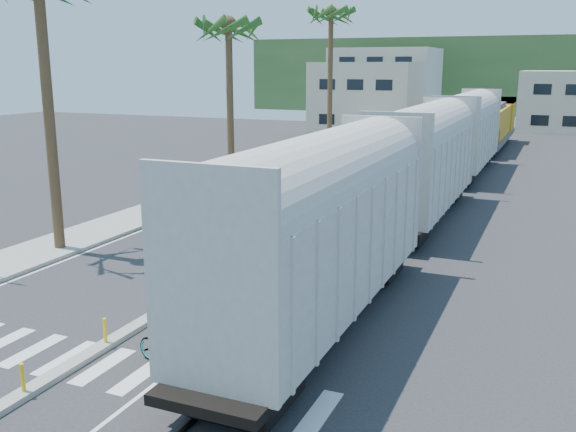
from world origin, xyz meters
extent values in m
plane|color=#28282B|center=(0.00, 0.00, 0.00)|extent=(140.00, 140.00, 0.00)
cube|color=gray|center=(-8.50, 25.00, 0.07)|extent=(3.00, 90.00, 0.15)
cube|color=black|center=(4.28, 28.00, 0.03)|extent=(0.12, 100.00, 0.06)
cube|color=black|center=(5.72, 28.00, 0.03)|extent=(0.12, 100.00, 0.06)
cube|color=gray|center=(0.00, 20.00, 0.07)|extent=(0.45, 60.00, 0.15)
cylinder|color=yellow|center=(0.00, -4.00, 0.50)|extent=(0.10, 0.10, 0.70)
cylinder|color=yellow|center=(0.00, -1.00, 0.50)|extent=(0.10, 0.10, 0.70)
cylinder|color=yellow|center=(0.00, 2.00, 0.50)|extent=(0.10, 0.10, 0.70)
cylinder|color=yellow|center=(0.00, 5.00, 0.50)|extent=(0.10, 0.10, 0.70)
cylinder|color=yellow|center=(0.00, 8.00, 0.50)|extent=(0.10, 0.10, 0.70)
cylinder|color=yellow|center=(0.00, 11.00, 0.50)|extent=(0.10, 0.10, 0.70)
cylinder|color=yellow|center=(0.00, 14.00, 0.50)|extent=(0.10, 0.10, 0.70)
cylinder|color=yellow|center=(0.00, 17.00, 0.50)|extent=(0.10, 0.10, 0.70)
cylinder|color=yellow|center=(0.00, 20.00, 0.50)|extent=(0.10, 0.10, 0.70)
cylinder|color=yellow|center=(0.00, 23.00, 0.50)|extent=(0.10, 0.10, 0.70)
cylinder|color=yellow|center=(0.00, 26.00, 0.50)|extent=(0.10, 0.10, 0.70)
cylinder|color=yellow|center=(0.00, 29.00, 0.50)|extent=(0.10, 0.10, 0.70)
cylinder|color=yellow|center=(0.00, 32.00, 0.50)|extent=(0.10, 0.10, 0.70)
cylinder|color=yellow|center=(0.00, 35.00, 0.50)|extent=(0.10, 0.10, 0.70)
cylinder|color=yellow|center=(0.00, 38.00, 0.50)|extent=(0.10, 0.10, 0.70)
cylinder|color=yellow|center=(0.00, 41.00, 0.50)|extent=(0.10, 0.10, 0.70)
cube|color=silver|center=(0.00, -2.00, 0.01)|extent=(14.00, 2.20, 0.01)
cube|color=silver|center=(-6.80, 25.00, 0.00)|extent=(0.12, 90.00, 0.01)
cube|color=silver|center=(2.50, 25.00, 0.00)|extent=(0.12, 90.00, 0.01)
cube|color=#B1AEA2|center=(5.00, 2.67, 2.70)|extent=(3.00, 12.88, 3.40)
cylinder|color=#B1AEA2|center=(5.00, 2.67, 4.40)|extent=(2.90, 12.58, 2.90)
cube|color=black|center=(5.00, 2.67, 0.50)|extent=(2.60, 12.88, 1.00)
cube|color=#B1AEA2|center=(5.00, 17.67, 2.70)|extent=(3.00, 12.88, 3.40)
cylinder|color=#B1AEA2|center=(5.00, 17.67, 4.40)|extent=(2.90, 12.58, 2.90)
cube|color=black|center=(5.00, 17.67, 0.50)|extent=(2.60, 12.88, 1.00)
cube|color=#B1AEA2|center=(5.00, 32.67, 2.70)|extent=(3.00, 12.88, 3.40)
cylinder|color=#B1AEA2|center=(5.00, 32.67, 4.40)|extent=(2.90, 12.58, 2.90)
cube|color=black|center=(5.00, 32.67, 0.50)|extent=(2.60, 12.88, 1.00)
cube|color=#4C4C4F|center=(5.00, 48.67, 1.05)|extent=(3.00, 17.00, 0.50)
cube|color=#BF7F12|center=(5.00, 47.67, 2.60)|extent=(2.70, 12.24, 2.60)
cube|color=#BF7F12|center=(5.00, 54.45, 2.90)|extent=(3.00, 3.74, 3.20)
cube|color=black|center=(5.00, 48.67, 0.45)|extent=(2.60, 13.60, 0.90)
cylinder|color=brown|center=(-8.00, 6.00, 5.50)|extent=(0.44, 0.44, 11.00)
cylinder|color=brown|center=(-8.30, 22.00, 5.00)|extent=(0.44, 0.44, 10.00)
sphere|color=#254D18|center=(-8.30, 22.00, 10.15)|extent=(3.20, 3.20, 3.20)
cylinder|color=brown|center=(-8.00, 40.00, 6.00)|extent=(0.44, 0.44, 12.00)
sphere|color=#254D18|center=(-8.00, 40.00, 12.15)|extent=(3.20, 3.20, 3.20)
cube|color=beige|center=(-11.00, 62.00, 4.00)|extent=(12.00, 10.00, 8.00)
cube|color=beige|center=(-13.00, 78.00, 5.00)|extent=(14.00, 12.00, 10.00)
cube|color=beige|center=(12.00, 70.00, 3.50)|extent=(12.00, 10.00, 7.00)
cube|color=#385628|center=(0.00, 100.00, 6.00)|extent=(80.00, 20.00, 12.00)
imported|color=black|center=(-3.85, 10.10, 0.80)|extent=(2.58, 4.98, 1.60)
imported|color=black|center=(-3.68, 16.47, 0.78)|extent=(2.32, 4.96, 1.56)
imported|color=black|center=(-3.94, 22.90, 0.67)|extent=(2.59, 4.91, 1.34)
imported|color=#A8ABAD|center=(-2.90, 28.30, 0.64)|extent=(2.27, 4.65, 1.27)
imported|color=#9EA0A5|center=(2.19, -1.31, 0.50)|extent=(1.46, 2.17, 0.99)
imported|color=white|center=(2.09, -1.31, 1.41)|extent=(0.80, 0.68, 1.73)
camera|label=1|loc=(11.21, -14.25, 7.68)|focal=40.00mm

